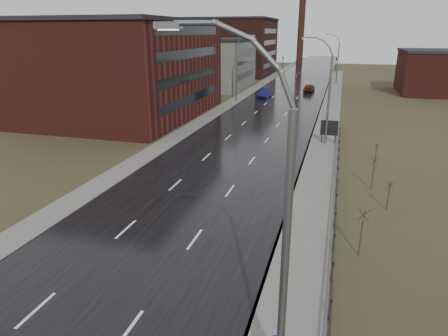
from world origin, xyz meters
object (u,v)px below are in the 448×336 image
Objects in this scene: streetlight_main at (274,248)px; car_far at (309,88)px; billboard at (329,129)px; car_near at (265,94)px.

streetlight_main is 2.54× the size of car_far.
car_near is (-12.73, 30.51, -0.98)m from billboard.
billboard reaches higher than car_near.
streetlight_main reaches higher than car_far.
car_far is (-5.40, 40.74, -0.97)m from billboard.
car_near is 1.02× the size of car_far.
billboard reaches higher than car_far.
streetlight_main is 2.49× the size of car_near.
streetlight_main reaches higher than car_near.
billboard is at bearing 101.49° from car_far.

